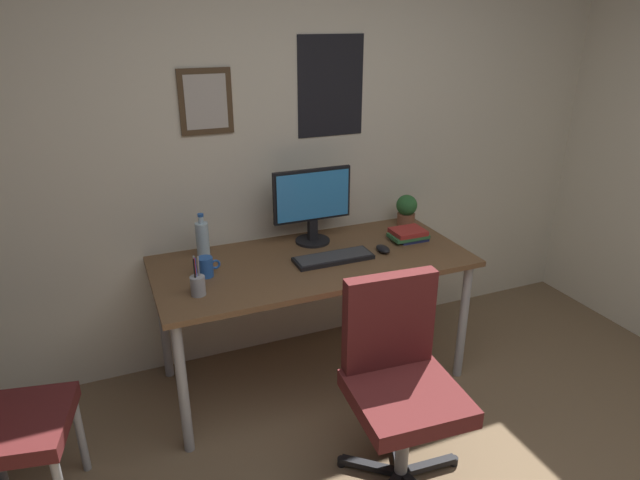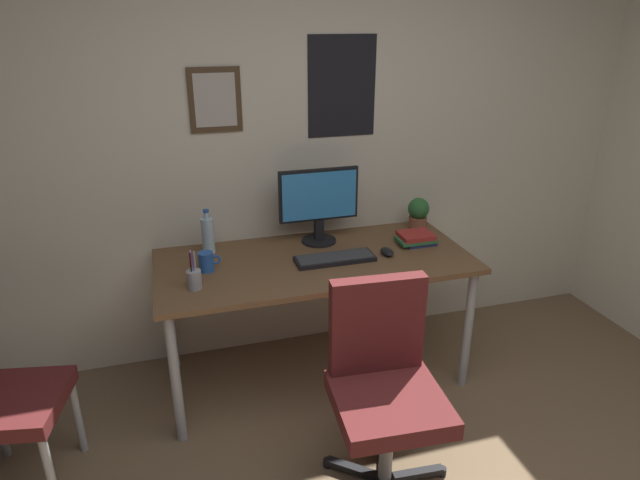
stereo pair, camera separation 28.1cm
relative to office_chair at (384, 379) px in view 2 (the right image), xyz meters
name	(u,v)px [view 2 (the right image)]	position (x,y,z in m)	size (l,w,h in m)	color
wall_back	(300,140)	(-0.04, 1.27, 0.77)	(4.40, 0.10, 2.60)	beige
desk	(315,271)	(-0.08, 0.81, 0.15)	(1.70, 0.77, 0.75)	brown
office_chair	(384,379)	(0.00, 0.00, 0.00)	(0.56, 0.57, 0.95)	#591E1E
monitor	(319,203)	(0.01, 1.04, 0.46)	(0.46, 0.20, 0.43)	black
keyboard	(335,259)	(0.02, 0.75, 0.24)	(0.43, 0.15, 0.03)	black
computer_mouse	(387,252)	(0.32, 0.75, 0.24)	(0.06, 0.11, 0.04)	black
water_bottle	(208,235)	(-0.62, 1.06, 0.33)	(0.07, 0.07, 0.25)	silver
coffee_mug_near	(207,262)	(-0.65, 0.82, 0.28)	(0.12, 0.08, 0.10)	#2659B2
potted_plant	(418,212)	(0.66, 1.07, 0.33)	(0.13, 0.13, 0.20)	brown
pen_cup	(194,278)	(-0.73, 0.64, 0.28)	(0.07, 0.07, 0.20)	#9EA0A5
book_stack_left	(417,238)	(0.54, 0.84, 0.26)	(0.22, 0.15, 0.07)	navy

